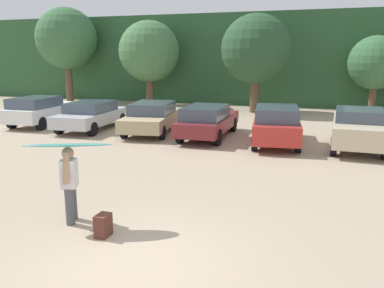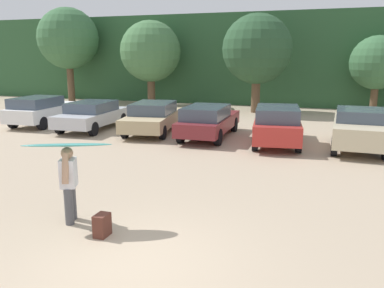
% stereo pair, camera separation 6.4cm
% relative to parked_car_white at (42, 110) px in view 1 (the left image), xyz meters
% --- Properties ---
extents(ground_plane, '(120.00, 120.00, 0.00)m').
position_rel_parked_car_white_xyz_m(ground_plane, '(10.83, -11.27, -0.78)').
color(ground_plane, tan).
extents(hillside_ridge, '(108.00, 12.00, 6.43)m').
position_rel_parked_car_white_xyz_m(hillside_ridge, '(10.83, 17.61, 2.43)').
color(hillside_ridge, '#2D5633').
rests_on(hillside_ridge, ground_plane).
extents(tree_far_right, '(4.51, 4.51, 6.99)m').
position_rel_parked_car_white_xyz_m(tree_far_right, '(-5.04, 9.52, 3.93)').
color(tree_far_right, brown).
rests_on(tree_far_right, ground_plane).
extents(tree_center, '(4.20, 4.20, 5.87)m').
position_rel_parked_car_white_xyz_m(tree_center, '(1.79, 9.31, 2.97)').
color(tree_center, brown).
rests_on(tree_center, ground_plane).
extents(tree_right, '(4.23, 4.23, 5.99)m').
position_rel_parked_car_white_xyz_m(tree_right, '(9.39, 8.21, 3.07)').
color(tree_right, brown).
rests_on(tree_right, ground_plane).
extents(tree_center_right, '(3.25, 3.25, 4.70)m').
position_rel_parked_car_white_xyz_m(tree_center_right, '(16.35, 10.35, 2.27)').
color(tree_center_right, brown).
rests_on(tree_center_right, ground_plane).
extents(parked_car_white, '(2.06, 4.47, 1.47)m').
position_rel_parked_car_white_xyz_m(parked_car_white, '(0.00, 0.00, 0.00)').
color(parked_car_white, white).
rests_on(parked_car_white, ground_plane).
extents(parked_car_silver, '(2.10, 4.46, 1.34)m').
position_rel_parked_car_white_xyz_m(parked_car_silver, '(3.07, -0.29, -0.06)').
color(parked_car_silver, silver).
rests_on(parked_car_silver, ground_plane).
extents(parked_car_tan, '(2.60, 5.00, 1.38)m').
position_rel_parked_car_white_xyz_m(parked_car_tan, '(6.13, 0.03, -0.06)').
color(parked_car_tan, tan).
rests_on(parked_car_tan, ground_plane).
extents(parked_car_maroon, '(1.89, 4.82, 1.42)m').
position_rel_parked_car_white_xyz_m(parked_car_maroon, '(8.92, -0.41, -0.03)').
color(parked_car_maroon, maroon).
rests_on(parked_car_maroon, ground_plane).
extents(parked_car_red, '(2.31, 4.51, 1.54)m').
position_rel_parked_car_white_xyz_m(parked_car_red, '(11.89, -0.81, 0.03)').
color(parked_car_red, '#B72D28').
rests_on(parked_car_red, ground_plane).
extents(parked_car_champagne, '(1.95, 4.34, 1.53)m').
position_rel_parked_car_white_xyz_m(parked_car_champagne, '(14.95, -0.67, 0.03)').
color(parked_car_champagne, beige).
rests_on(parked_car_champagne, ground_plane).
extents(person_adult, '(0.43, 0.76, 1.63)m').
position_rel_parked_car_white_xyz_m(person_adult, '(8.77, -10.06, 0.14)').
color(person_adult, '#4C4C51').
rests_on(person_adult, ground_plane).
extents(surfboard_teal, '(1.89, 1.21, 0.16)m').
position_rel_parked_car_white_xyz_m(surfboard_teal, '(8.82, -10.12, 0.91)').
color(surfboard_teal, teal).
extents(backpack_dropped, '(0.24, 0.34, 0.45)m').
position_rel_parked_car_white_xyz_m(backpack_dropped, '(9.78, -10.47, -0.56)').
color(backpack_dropped, '#592D23').
rests_on(backpack_dropped, ground_plane).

